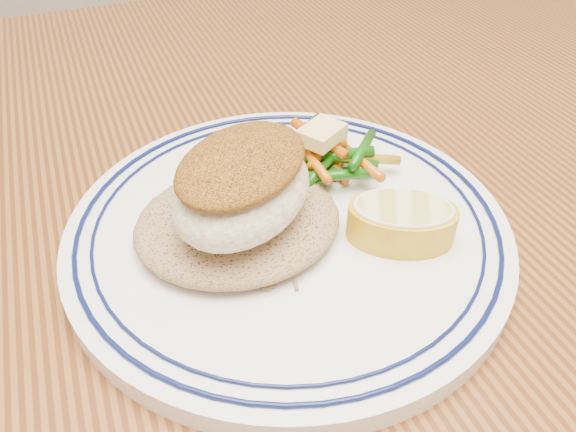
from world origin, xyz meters
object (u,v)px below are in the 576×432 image
(plate, at_px, (288,228))
(vegetable_pile, at_px, (315,157))
(fish_fillet, at_px, (243,185))
(rice_pilaf, at_px, (238,218))
(lemon_wedge, at_px, (402,221))
(dining_table, at_px, (298,281))

(plate, distance_m, vegetable_pile, 0.06)
(vegetable_pile, bearing_deg, fish_fillet, -143.88)
(rice_pilaf, bearing_deg, lemon_wedge, -24.97)
(lemon_wedge, bearing_deg, rice_pilaf, 155.03)
(dining_table, relative_size, fish_fillet, 12.40)
(fish_fillet, bearing_deg, vegetable_pile, 36.12)
(plate, relative_size, lemon_wedge, 3.46)
(fish_fillet, relative_size, vegetable_pile, 1.10)
(rice_pilaf, distance_m, fish_fillet, 0.03)
(dining_table, xyz_separation_m, fish_fillet, (-0.06, -0.05, 0.16))
(vegetable_pile, bearing_deg, rice_pilaf, -149.64)
(fish_fillet, relative_size, lemon_wedge, 1.47)
(dining_table, distance_m, vegetable_pile, 0.13)
(lemon_wedge, bearing_deg, dining_table, 109.39)
(dining_table, distance_m, fish_fillet, 0.17)
(rice_pilaf, relative_size, vegetable_pile, 1.17)
(fish_fillet, distance_m, lemon_wedge, 0.10)
(plate, relative_size, vegetable_pile, 2.59)
(fish_fillet, height_order, lemon_wedge, fish_fillet)
(dining_table, bearing_deg, plate, -121.14)
(dining_table, relative_size, vegetable_pile, 13.63)
(lemon_wedge, bearing_deg, fish_fillet, 159.38)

